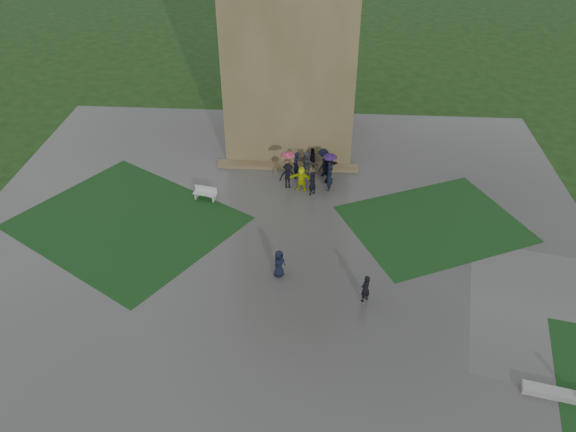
# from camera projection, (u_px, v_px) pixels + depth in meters

# --- Properties ---
(ground) EXTENTS (120.00, 120.00, 0.00)m
(ground) POSITION_uv_depth(u_px,v_px,m) (273.00, 277.00, 27.33)
(ground) COLOR black
(plaza) EXTENTS (34.00, 34.00, 0.02)m
(plaza) POSITION_uv_depth(u_px,v_px,m) (276.00, 251.00, 28.95)
(plaza) COLOR #3B3B38
(plaza) RESTS_ON ground
(lawn_inset_left) EXTENTS (14.10, 13.46, 0.01)m
(lawn_inset_left) POSITION_uv_depth(u_px,v_px,m) (126.00, 222.00, 31.05)
(lawn_inset_left) COLOR black
(lawn_inset_left) RESTS_ON plaza
(lawn_inset_right) EXTENTS (11.12, 10.15, 0.01)m
(lawn_inset_right) POSITION_uv_depth(u_px,v_px,m) (434.00, 224.00, 30.92)
(lawn_inset_right) COLOR black
(lawn_inset_right) RESTS_ON plaza
(tower) EXTENTS (8.00, 8.00, 18.00)m
(tower) POSITION_uv_depth(u_px,v_px,m) (292.00, 4.00, 34.37)
(tower) COLOR brown
(tower) RESTS_ON ground
(tower_plinth) EXTENTS (9.00, 0.80, 0.22)m
(tower_plinth) POSITION_uv_depth(u_px,v_px,m) (288.00, 166.00, 35.90)
(tower_plinth) COLOR brown
(tower_plinth) RESTS_ON plaza
(bench) EXTENTS (1.44, 0.72, 0.80)m
(bench) POSITION_uv_depth(u_px,v_px,m) (205.00, 193.00, 32.72)
(bench) COLOR #B6B7B2
(bench) RESTS_ON plaza
(visitor_cluster) EXTENTS (3.60, 3.90, 2.54)m
(visitor_cluster) POSITION_uv_depth(u_px,v_px,m) (312.00, 167.00, 33.84)
(visitor_cluster) COLOR black
(visitor_cluster) RESTS_ON plaza
(pedestrian_mid) EXTENTS (0.81, 0.87, 1.46)m
(pedestrian_mid) POSITION_uv_depth(u_px,v_px,m) (279.00, 263.00, 27.02)
(pedestrian_mid) COLOR black
(pedestrian_mid) RESTS_ON plaza
(pedestrian_near) EXTENTS (0.63, 0.62, 1.46)m
(pedestrian_near) POSITION_uv_depth(u_px,v_px,m) (365.00, 288.00, 25.57)
(pedestrian_near) COLOR black
(pedestrian_near) RESTS_ON plaza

